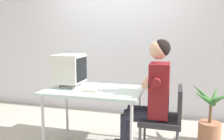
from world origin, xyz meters
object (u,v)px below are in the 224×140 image
object	(u,v)px
desk	(94,93)
keyboard	(94,87)
crt_monitor	(69,69)
person_seated	(151,92)
office_chair	(166,116)
potted_plant	(210,121)

from	to	relation	value
desk	keyboard	size ratio (longest dim) A/B	2.96
desk	crt_monitor	size ratio (longest dim) A/B	2.86
desk	person_seated	distance (m)	0.72
keyboard	office_chair	xyz separation A→B (m)	(0.90, -0.04, -0.28)
keyboard	office_chair	size ratio (longest dim) A/B	0.49
keyboard	person_seated	xyz separation A→B (m)	(0.72, -0.04, -0.01)
person_seated	potted_plant	distance (m)	0.95
desk	keyboard	xyz separation A→B (m)	(-0.01, 0.01, 0.07)
crt_monitor	potted_plant	size ratio (longest dim) A/B	0.53
keyboard	office_chair	distance (m)	0.94
crt_monitor	keyboard	bearing A→B (deg)	-5.03
desk	potted_plant	world-z (taller)	potted_plant
office_chair	person_seated	size ratio (longest dim) A/B	0.60
desk	potted_plant	bearing A→B (deg)	16.38
person_seated	crt_monitor	bearing A→B (deg)	176.45
desk	office_chair	distance (m)	0.91
desk	person_seated	xyz separation A→B (m)	(0.72, -0.02, 0.06)
desk	person_seated	world-z (taller)	person_seated
person_seated	desk	bearing A→B (deg)	178.33
person_seated	potted_plant	world-z (taller)	person_seated
office_chair	person_seated	bearing A→B (deg)	-180.00
desk	potted_plant	xyz separation A→B (m)	(1.44, 0.42, -0.37)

